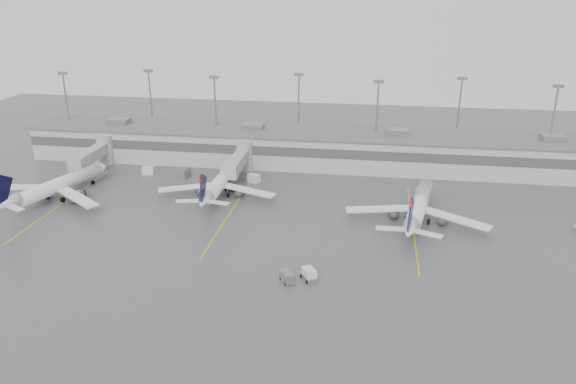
# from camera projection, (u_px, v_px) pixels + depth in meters

# --- Properties ---
(ground) EXTENTS (260.00, 260.00, 0.00)m
(ground) POSITION_uv_depth(u_px,v_px,m) (303.00, 281.00, 84.94)
(ground) COLOR #4B4B4D
(ground) RESTS_ON ground
(terminal) EXTENTS (152.00, 17.00, 9.45)m
(terminal) POSITION_uv_depth(u_px,v_px,m) (334.00, 148.00, 137.01)
(terminal) COLOR #AAAAA5
(terminal) RESTS_ON ground
(light_masts) EXTENTS (142.40, 8.00, 20.60)m
(light_masts) POSITION_uv_depth(u_px,v_px,m) (336.00, 111.00, 139.54)
(light_masts) COLOR gray
(light_masts) RESTS_ON ground
(jet_bridge_left) EXTENTS (4.00, 17.20, 7.00)m
(jet_bridge_left) POSITION_uv_depth(u_px,v_px,m) (97.00, 153.00, 133.75)
(jet_bridge_left) COLOR gray
(jet_bridge_left) RESTS_ON ground
(jet_bridge_right) EXTENTS (4.00, 17.20, 7.00)m
(jet_bridge_right) POSITION_uv_depth(u_px,v_px,m) (240.00, 160.00, 128.73)
(jet_bridge_right) COLOR gray
(jet_bridge_right) RESTS_ON ground
(stand_markings) EXTENTS (105.25, 40.00, 0.01)m
(stand_markings) POSITION_uv_depth(u_px,v_px,m) (319.00, 218.00, 107.10)
(stand_markings) COLOR #D3BE0C
(stand_markings) RESTS_ON ground
(jet_far_left) EXTENTS (25.95, 29.50, 9.78)m
(jet_far_left) POSITION_uv_depth(u_px,v_px,m) (55.00, 186.00, 114.91)
(jet_far_left) COLOR white
(jet_far_left) RESTS_ON ground
(jet_mid_left) EXTENTS (25.02, 28.03, 9.07)m
(jet_mid_left) POSITION_uv_depth(u_px,v_px,m) (219.00, 183.00, 117.13)
(jet_mid_left) COLOR white
(jet_mid_left) RESTS_ON ground
(jet_mid_right) EXTENTS (26.34, 29.79, 9.72)m
(jet_mid_right) POSITION_uv_depth(u_px,v_px,m) (419.00, 207.00, 104.44)
(jet_mid_right) COLOR white
(jet_mid_right) RESTS_ON ground
(baggage_tug) EXTENTS (3.00, 3.32, 1.82)m
(baggage_tug) POSITION_uv_depth(u_px,v_px,m) (309.00, 276.00, 84.97)
(baggage_tug) COLOR silver
(baggage_tug) RESTS_ON ground
(baggage_cart) EXTENTS (2.61, 2.92, 1.63)m
(baggage_cart) POSITION_uv_depth(u_px,v_px,m) (287.00, 277.00, 84.27)
(baggage_cart) COLOR slate
(baggage_cart) RESTS_ON ground
(gse_uld_a) EXTENTS (2.75, 1.98, 1.83)m
(gse_uld_a) POSITION_uv_depth(u_px,v_px,m) (148.00, 170.00, 130.94)
(gse_uld_a) COLOR silver
(gse_uld_a) RESTS_ON ground
(gse_uld_b) EXTENTS (3.05, 2.59, 1.83)m
(gse_uld_b) POSITION_uv_depth(u_px,v_px,m) (254.00, 178.00, 125.82)
(gse_uld_b) COLOR silver
(gse_uld_b) RESTS_ON ground
(gse_uld_c) EXTENTS (3.07, 2.59, 1.85)m
(gse_uld_c) POSITION_uv_depth(u_px,v_px,m) (423.00, 193.00, 117.15)
(gse_uld_c) COLOR silver
(gse_uld_c) RESTS_ON ground
(gse_loader) EXTENTS (2.50, 3.52, 2.03)m
(gse_loader) POSITION_uv_depth(u_px,v_px,m) (184.00, 173.00, 128.84)
(gse_loader) COLOR slate
(gse_loader) RESTS_ON ground
(cone_a) EXTENTS (0.41, 0.41, 0.65)m
(cone_a) POSITION_uv_depth(u_px,v_px,m) (101.00, 190.00, 120.51)
(cone_a) COLOR #FF3305
(cone_a) RESTS_ON ground
(cone_b) EXTENTS (0.47, 0.47, 0.75)m
(cone_b) POSITION_uv_depth(u_px,v_px,m) (262.00, 186.00, 122.39)
(cone_b) COLOR #FF3305
(cone_b) RESTS_ON ground
(cone_c) EXTENTS (0.46, 0.46, 0.72)m
(cone_c) POSITION_uv_depth(u_px,v_px,m) (352.00, 202.00, 113.91)
(cone_c) COLOR #FF3305
(cone_c) RESTS_ON ground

